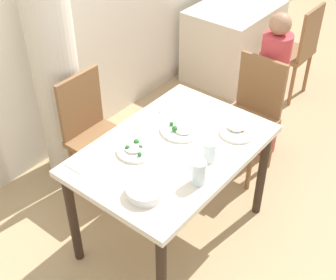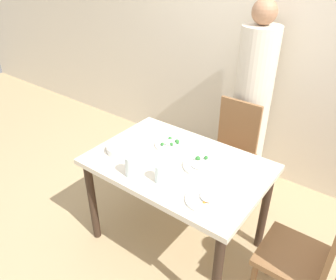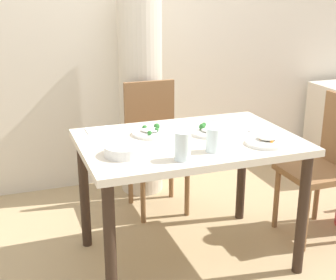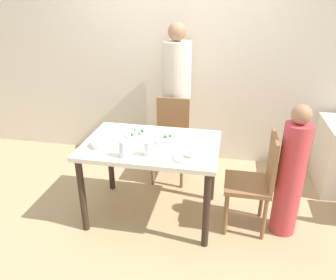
{
  "view_description": "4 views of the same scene",
  "coord_description": "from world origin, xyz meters",
  "px_view_note": "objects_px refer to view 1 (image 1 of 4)",
  "views": [
    {
      "loc": [
        -1.74,
        -1.35,
        2.53
      ],
      "look_at": [
        0.03,
        0.06,
        0.78
      ],
      "focal_mm": 50.0,
      "sensor_mm": 36.0,
      "label": 1
    },
    {
      "loc": [
        1.08,
        -1.54,
        2.07
      ],
      "look_at": [
        -0.12,
        0.05,
        0.88
      ],
      "focal_mm": 35.0,
      "sensor_mm": 36.0,
      "label": 2
    },
    {
      "loc": [
        -0.96,
        -2.32,
        1.59
      ],
      "look_at": [
        -0.14,
        -0.05,
        0.79
      ],
      "focal_mm": 50.0,
      "sensor_mm": 36.0,
      "label": 3
    },
    {
      "loc": [
        0.67,
        -2.6,
        2.02
      ],
      "look_at": [
        0.14,
        0.06,
        0.79
      ],
      "focal_mm": 35.0,
      "sensor_mm": 36.0,
      "label": 4
    }
  ],
  "objects_px": {
    "person_child": "(270,91)",
    "glass_water_tall": "(210,151)",
    "chair_adult_spot": "(94,132)",
    "chair_child_spot": "(251,114)",
    "bowl_curry": "(146,190)",
    "person_adult": "(57,82)",
    "plate_rice_adult": "(135,150)"
  },
  "relations": [
    {
      "from": "chair_adult_spot",
      "to": "plate_rice_adult",
      "type": "height_order",
      "value": "chair_adult_spot"
    },
    {
      "from": "person_adult",
      "to": "person_child",
      "type": "height_order",
      "value": "person_adult"
    },
    {
      "from": "glass_water_tall",
      "to": "chair_child_spot",
      "type": "bearing_deg",
      "value": 13.94
    },
    {
      "from": "person_child",
      "to": "glass_water_tall",
      "type": "distance_m",
      "value": 1.24
    },
    {
      "from": "chair_adult_spot",
      "to": "glass_water_tall",
      "type": "bearing_deg",
      "value": -90.32
    },
    {
      "from": "bowl_curry",
      "to": "plate_rice_adult",
      "type": "distance_m",
      "value": 0.37
    },
    {
      "from": "person_child",
      "to": "glass_water_tall",
      "type": "relative_size",
      "value": 9.65
    },
    {
      "from": "person_adult",
      "to": "plate_rice_adult",
      "type": "distance_m",
      "value": 0.97
    },
    {
      "from": "bowl_curry",
      "to": "glass_water_tall",
      "type": "height_order",
      "value": "glass_water_tall"
    },
    {
      "from": "person_child",
      "to": "chair_child_spot",
      "type": "bearing_deg",
      "value": -180.0
    },
    {
      "from": "chair_child_spot",
      "to": "person_child",
      "type": "xyz_separation_m",
      "value": [
        0.28,
        0.0,
        0.06
      ]
    },
    {
      "from": "person_child",
      "to": "bowl_curry",
      "type": "bearing_deg",
      "value": -175.7
    },
    {
      "from": "chair_adult_spot",
      "to": "plate_rice_adult",
      "type": "relative_size",
      "value": 4.09
    },
    {
      "from": "chair_adult_spot",
      "to": "person_adult",
      "type": "relative_size",
      "value": 0.54
    },
    {
      "from": "chair_child_spot",
      "to": "chair_adult_spot",
      "type": "bearing_deg",
      "value": -130.24
    },
    {
      "from": "glass_water_tall",
      "to": "bowl_curry",
      "type": "bearing_deg",
      "value": 166.98
    },
    {
      "from": "bowl_curry",
      "to": "glass_water_tall",
      "type": "relative_size",
      "value": 1.67
    },
    {
      "from": "plate_rice_adult",
      "to": "person_adult",
      "type": "bearing_deg",
      "value": 77.07
    },
    {
      "from": "bowl_curry",
      "to": "chair_adult_spot",
      "type": "bearing_deg",
      "value": 63.13
    },
    {
      "from": "chair_adult_spot",
      "to": "chair_child_spot",
      "type": "height_order",
      "value": "same"
    },
    {
      "from": "person_child",
      "to": "plate_rice_adult",
      "type": "height_order",
      "value": "person_child"
    },
    {
      "from": "person_adult",
      "to": "plate_rice_adult",
      "type": "xyz_separation_m",
      "value": [
        -0.22,
        -0.94,
        -0.02
      ]
    },
    {
      "from": "chair_adult_spot",
      "to": "person_child",
      "type": "height_order",
      "value": "person_child"
    },
    {
      "from": "plate_rice_adult",
      "to": "glass_water_tall",
      "type": "xyz_separation_m",
      "value": [
        0.21,
        -0.39,
        0.05
      ]
    },
    {
      "from": "person_child",
      "to": "glass_water_tall",
      "type": "bearing_deg",
      "value": -169.27
    },
    {
      "from": "plate_rice_adult",
      "to": "chair_child_spot",
      "type": "bearing_deg",
      "value": -8.06
    },
    {
      "from": "plate_rice_adult",
      "to": "chair_adult_spot",
      "type": "bearing_deg",
      "value": 70.39
    },
    {
      "from": "person_adult",
      "to": "glass_water_tall",
      "type": "relative_size",
      "value": 13.68
    },
    {
      "from": "chair_adult_spot",
      "to": "person_child",
      "type": "xyz_separation_m",
      "value": [
        1.19,
        -0.77,
        0.06
      ]
    },
    {
      "from": "person_adult",
      "to": "person_child",
      "type": "bearing_deg",
      "value": -42.85
    },
    {
      "from": "bowl_curry",
      "to": "plate_rice_adult",
      "type": "bearing_deg",
      "value": 50.28
    },
    {
      "from": "chair_child_spot",
      "to": "bowl_curry",
      "type": "relative_size",
      "value": 4.44
    }
  ]
}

